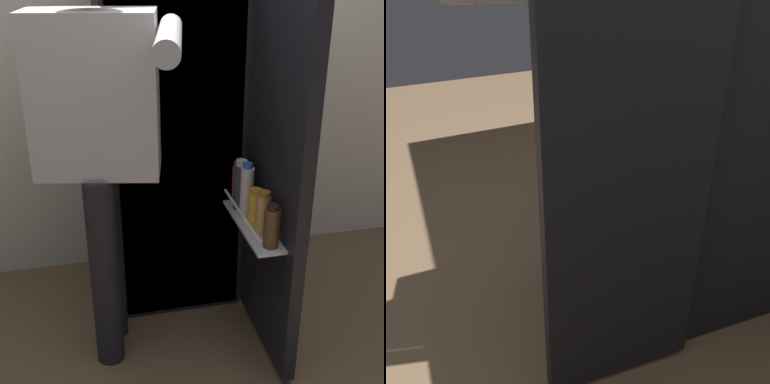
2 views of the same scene
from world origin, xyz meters
The scene contains 3 objects.
ground_plane centered at (0.00, 0.00, 0.00)m, with size 6.98×6.98×0.00m, color brown.
refrigerator centered at (0.03, 0.48, 0.85)m, with size 0.67×1.15×1.71m.
person centered at (-0.34, 0.08, 1.05)m, with size 0.58×0.85×1.72m.
Camera 2 is at (1.52, -0.68, 1.70)m, focal length 46.21 mm.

